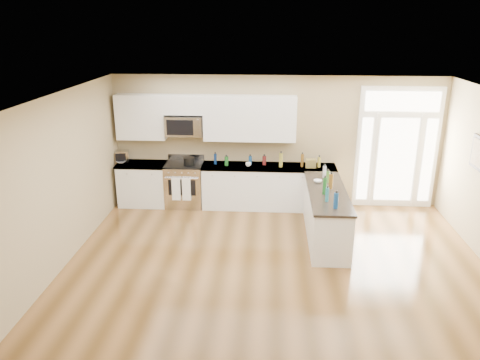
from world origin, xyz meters
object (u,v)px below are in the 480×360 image
object	(u,v)px
stockpot	(189,161)
toaster_oven	(122,156)
peninsula_cabinet	(326,216)
kitchen_range	(185,184)

from	to	relation	value
stockpot	toaster_oven	distance (m)	1.52
peninsula_cabinet	kitchen_range	xyz separation A→B (m)	(-2.90, 1.45, 0.04)
stockpot	kitchen_range	bearing A→B (deg)	147.69
kitchen_range	peninsula_cabinet	bearing A→B (deg)	-26.56
peninsula_cabinet	kitchen_range	world-z (taller)	kitchen_range
peninsula_cabinet	stockpot	world-z (taller)	stockpot
kitchen_range	stockpot	size ratio (longest dim) A/B	4.59
peninsula_cabinet	toaster_oven	world-z (taller)	toaster_oven
stockpot	peninsula_cabinet	bearing A→B (deg)	-26.28
peninsula_cabinet	stockpot	bearing A→B (deg)	153.72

